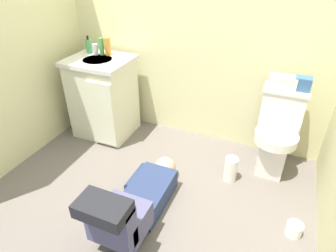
# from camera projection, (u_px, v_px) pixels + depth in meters

# --- Properties ---
(ground_plane) EXTENTS (3.05, 2.92, 0.04)m
(ground_plane) POSITION_uv_depth(u_px,v_px,m) (151.00, 191.00, 2.43)
(ground_plane) COLOR #675E57
(wall_back) EXTENTS (2.71, 0.08, 2.40)m
(wall_back) POSITION_uv_depth(u_px,v_px,m) (196.00, 17.00, 2.57)
(wall_back) COLOR beige
(wall_back) RESTS_ON ground_plane
(toilet) EXTENTS (0.36, 0.46, 0.75)m
(toilet) POSITION_uv_depth(u_px,v_px,m) (277.00, 133.00, 2.49)
(toilet) COLOR silver
(toilet) RESTS_ON ground_plane
(vanity_cabinet) EXTENTS (0.60, 0.53, 0.82)m
(vanity_cabinet) POSITION_uv_depth(u_px,v_px,m) (103.00, 97.00, 2.97)
(vanity_cabinet) COLOR beige
(vanity_cabinet) RESTS_ON ground_plane
(faucet) EXTENTS (0.02, 0.02, 0.10)m
(faucet) POSITION_uv_depth(u_px,v_px,m) (106.00, 49.00, 2.84)
(faucet) COLOR silver
(faucet) RESTS_ON vanity_cabinet
(person_plumber) EXTENTS (0.39, 1.06, 0.52)m
(person_plumber) POSITION_uv_depth(u_px,v_px,m) (136.00, 201.00, 2.08)
(person_plumber) COLOR navy
(person_plumber) RESTS_ON ground_plane
(tissue_box) EXTENTS (0.22, 0.11, 0.10)m
(tissue_box) POSITION_uv_depth(u_px,v_px,m) (283.00, 82.00, 2.35)
(tissue_box) COLOR silver
(tissue_box) RESTS_ON toilet
(toiletry_bag) EXTENTS (0.12, 0.09, 0.11)m
(toiletry_bag) POSITION_uv_depth(u_px,v_px,m) (303.00, 84.00, 2.29)
(toiletry_bag) COLOR #33598C
(toiletry_bag) RESTS_ON toilet
(soap_dispenser) EXTENTS (0.06, 0.06, 0.17)m
(soap_dispenser) POSITION_uv_depth(u_px,v_px,m) (89.00, 46.00, 2.88)
(soap_dispenser) COLOR #4A9F5C
(soap_dispenser) RESTS_ON vanity_cabinet
(bottle_clear) EXTENTS (0.05, 0.05, 0.11)m
(bottle_clear) POSITION_uv_depth(u_px,v_px,m) (95.00, 49.00, 2.83)
(bottle_clear) COLOR silver
(bottle_clear) RESTS_ON vanity_cabinet
(bottle_green) EXTENTS (0.04, 0.04, 0.16)m
(bottle_green) POSITION_uv_depth(u_px,v_px,m) (101.00, 47.00, 2.81)
(bottle_green) COLOR #4D9948
(bottle_green) RESTS_ON vanity_cabinet
(bottle_amber) EXTENTS (0.06, 0.06, 0.17)m
(bottle_amber) POSITION_uv_depth(u_px,v_px,m) (108.00, 47.00, 2.80)
(bottle_amber) COLOR #C98530
(bottle_amber) RESTS_ON vanity_cabinet
(paper_towel_roll) EXTENTS (0.11, 0.11, 0.22)m
(paper_towel_roll) POSITION_uv_depth(u_px,v_px,m) (231.00, 169.00, 2.48)
(paper_towel_roll) COLOR white
(paper_towel_roll) RESTS_ON ground_plane
(toilet_paper_roll) EXTENTS (0.11, 0.11, 0.10)m
(toilet_paper_roll) POSITION_uv_depth(u_px,v_px,m) (294.00, 230.00, 2.02)
(toilet_paper_roll) COLOR white
(toilet_paper_roll) RESTS_ON ground_plane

